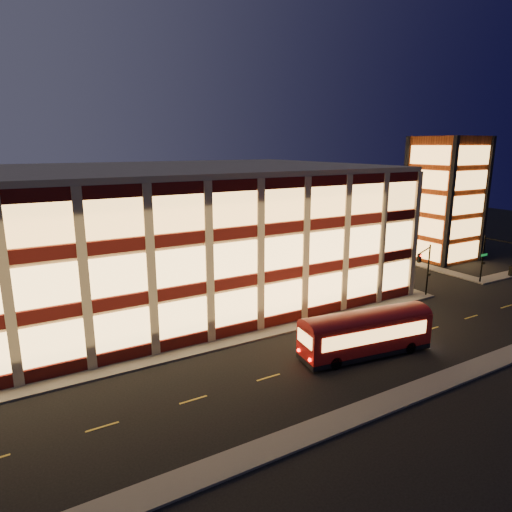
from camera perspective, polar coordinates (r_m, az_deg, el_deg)
ground at (r=40.52m, az=-0.59°, el=-10.74°), size 200.00×200.00×0.00m
sidewalk_office_south at (r=40.04m, az=-5.11°, el=-11.00°), size 54.00×2.00×0.15m
sidewalk_office_east at (r=66.26m, az=9.34°, el=-1.06°), size 2.00×30.00×0.15m
sidewalk_tower_south at (r=69.12m, az=29.03°, el=-2.02°), size 14.00×2.00×0.15m
sidewalk_tower_west at (r=73.64m, az=15.94°, el=0.08°), size 2.00×30.00×0.15m
sidewalk_near at (r=31.27m, az=12.11°, el=-18.92°), size 100.00×2.00×0.15m
office_building at (r=52.15m, az=-12.78°, el=2.85°), size 50.45×30.45×14.50m
stair_tower at (r=73.45m, az=22.49°, el=6.61°), size 8.60×8.60×18.00m
traffic_signal_far at (r=53.36m, az=20.40°, el=-0.89°), size 3.79×1.87×6.00m
traffic_signal_right at (r=61.94m, az=27.66°, el=0.33°), size 1.20×4.37×6.00m
trolley_bus at (r=38.56m, az=13.56°, el=-9.06°), size 11.47×4.34×3.79m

